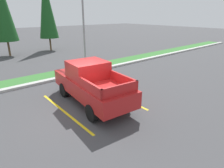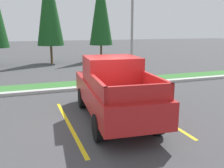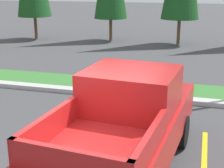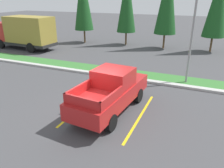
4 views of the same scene
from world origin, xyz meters
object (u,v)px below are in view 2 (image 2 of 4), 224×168
street_light (134,6)px  cypress_tree_right_inner (101,7)px  pickup_truck_main (114,89)px  cypress_tree_center (49,2)px

street_light → cypress_tree_right_inner: cypress_tree_right_inner is taller
pickup_truck_main → street_light: bearing=59.5°
cypress_tree_right_inner → cypress_tree_center: bearing=-175.4°
street_light → cypress_tree_center: bearing=108.9°
pickup_truck_main → cypress_tree_center: size_ratio=0.61×
street_light → pickup_truck_main: bearing=-120.5°
pickup_truck_main → street_light: street_light is taller
pickup_truck_main → cypress_tree_right_inner: 16.56m
cypress_tree_center → cypress_tree_right_inner: 4.76m
pickup_truck_main → cypress_tree_center: cypress_tree_center is taller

